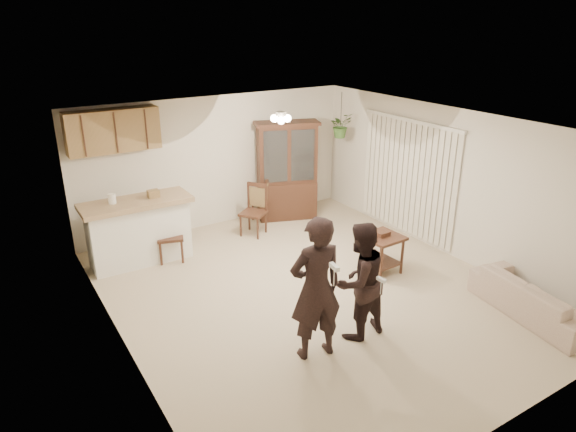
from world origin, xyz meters
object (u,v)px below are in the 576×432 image
adult (316,289)px  chair_bar (171,245)px  child (359,288)px  sofa (536,291)px  chair_hutch_left (253,221)px  chair_hutch_right (264,207)px  side_table (381,253)px  china_hutch (287,172)px

adult → chair_bar: adult is taller
child → chair_bar: bearing=-73.7°
sofa → chair_hutch_left: bearing=31.7°
child → chair_hutch_right: 4.29m
child → adult: bearing=-0.1°
child → chair_hutch_left: (0.42, 3.58, -0.40)m
chair_hutch_left → side_table: bearing=-12.4°
adult → chair_hutch_right: 4.58m
china_hutch → chair_hutch_left: (-1.01, -0.42, -0.70)m
china_hutch → chair_hutch_right: china_hutch is taller
adult → chair_hutch_left: 3.85m
chair_bar → chair_hutch_right: (2.25, 0.80, -0.01)m
sofa → china_hutch: 5.05m
chair_hutch_right → adult: bearing=42.6°
adult → side_table: size_ratio=2.57×
child → chair_bar: (-1.27, 3.36, -0.41)m
china_hutch → chair_hutch_left: size_ratio=2.04×
child → chair_bar: 3.62m
china_hutch → chair_hutch_right: 0.86m
chair_bar → side_table: bearing=-20.4°
side_table → chair_hutch_left: bearing=112.7°
adult → child: adult is taller
child → side_table: (1.43, 1.15, -0.35)m
sofa → side_table: 2.27m
sofa → adult: 3.22m
sofa → china_hutch: china_hutch is taller
chair_hutch_left → china_hutch: bearing=77.6°
child → china_hutch: (1.43, 4.00, 0.29)m
chair_hutch_left → chair_hutch_right: chair_hutch_left is taller
chair_bar → chair_hutch_right: chair_bar is taller
sofa → chair_hutch_right: chair_hutch_right is taller
adult → chair_hutch_right: adult is taller
adult → china_hutch: (2.13, 4.05, 0.07)m
adult → chair_hutch_left: (1.12, 3.63, -0.63)m
side_table → chair_hutch_right: bearing=98.6°
adult → side_table: adult is taller
china_hutch → chair_bar: bearing=-146.8°
adult → side_table: 2.52m
chair_hutch_right → side_table: bearing=72.9°
child → side_table: child is taller
sofa → chair_hutch_left: (-1.93, 4.50, -0.09)m
child → chair_bar: child is taller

